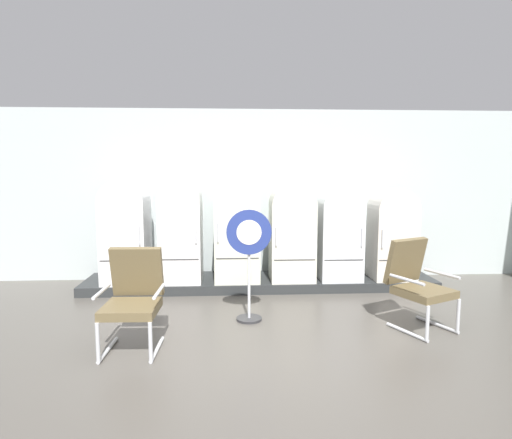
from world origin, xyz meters
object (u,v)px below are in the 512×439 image
Objects in this scene: refrigerator_4 at (339,230)px; sign_stand at (249,263)px; refrigerator_2 at (237,225)px; refrigerator_0 at (125,228)px; refrigerator_3 at (292,229)px; armchair_left at (133,295)px; refrigerator_5 at (392,231)px; armchair_right at (417,281)px; refrigerator_1 at (181,227)px.

sign_stand is (-1.48, -1.45, -0.19)m from refrigerator_4.
refrigerator_0 is at bearing 179.99° from refrigerator_2.
armchair_left is (-1.97, -2.13, -0.38)m from refrigerator_3.
refrigerator_2 is at bearing 179.41° from refrigerator_5.
refrigerator_4 is at bearing 105.47° from armchair_right.
refrigerator_2 is 2.46m from armchair_left.
refrigerator_4 is 3.50m from armchair_left.
refrigerator_1 reaches higher than armchair_right.
refrigerator_0 is 1.51× the size of armchair_left.
refrigerator_0 reaches higher than refrigerator_5.
refrigerator_2 is at bearing -0.01° from refrigerator_0.
armchair_left is at bearing -149.70° from sign_stand.
refrigerator_3 is at bearing -1.39° from refrigerator_2.
refrigerator_2 reaches higher than refrigerator_5.
refrigerator_0 is at bearing 179.53° from refrigerator_3.
armchair_left is (0.59, -2.15, -0.41)m from refrigerator_0.
refrigerator_1 is 1.08× the size of refrigerator_4.
refrigerator_0 reaches higher than refrigerator_3.
refrigerator_4 is at bearing 176.38° from refrigerator_5.
armchair_right is 2.01m from sign_stand.
refrigerator_3 is (1.72, -0.01, -0.04)m from refrigerator_1.
refrigerator_1 is 1.72m from refrigerator_3.
sign_stand is at bearing 30.30° from armchair_left.
refrigerator_5 is (3.31, -0.02, -0.09)m from refrigerator_1.
refrigerator_2 is 1.07× the size of refrigerator_3.
refrigerator_3 reaches higher than refrigerator_5.
refrigerator_5 is at bearing -0.35° from refrigerator_0.
armchair_right is (3.22, 0.40, 0.00)m from armchair_left.
refrigerator_3 is 1.45× the size of armchair_left.
refrigerator_4 is 1.40× the size of armchair_right.
refrigerator_3 reaches higher than sign_stand.
refrigerator_0 is 2.56m from refrigerator_3.
refrigerator_3 is 1.03× the size of refrigerator_4.
refrigerator_0 reaches higher than armchair_left.
refrigerator_3 is (0.86, -0.02, -0.06)m from refrigerator_2.
refrigerator_4 is (0.75, 0.05, -0.03)m from refrigerator_3.
refrigerator_5 is at bearing -0.16° from refrigerator_3.
refrigerator_3 reaches higher than armchair_right.
refrigerator_5 is 4.16m from armchair_left.
armchair_left is at bearing -96.75° from refrigerator_1.
refrigerator_0 reaches higher than sign_stand.
refrigerator_2 is at bearing 178.61° from refrigerator_3.
refrigerator_0 is 3.31m from refrigerator_4.
refrigerator_1 reaches higher than refrigerator_4.
sign_stand is (0.99, -1.41, -0.25)m from refrigerator_1.
refrigerator_3 is 1.10× the size of sign_stand.
refrigerator_1 is at bearing 125.06° from sign_stand.
refrigerator_2 is 1.61m from refrigerator_4.
refrigerator_1 is 0.97× the size of refrigerator_2.
armchair_right is (-0.35, -1.73, -0.33)m from refrigerator_5.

